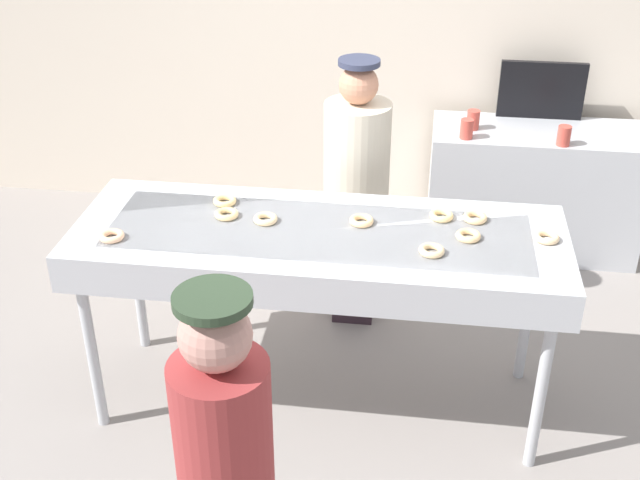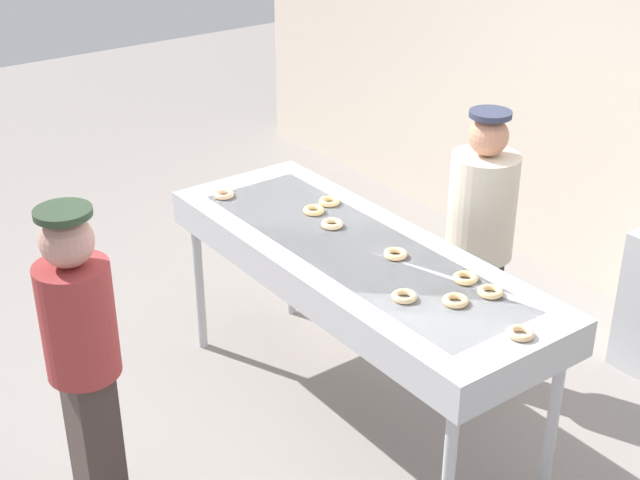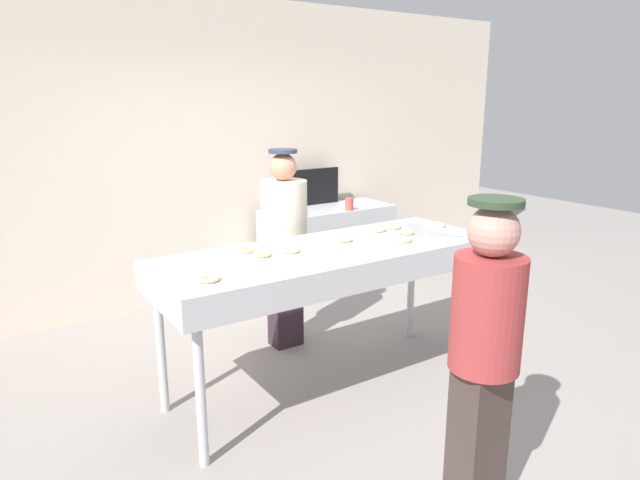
{
  "view_description": "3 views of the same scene",
  "coord_description": "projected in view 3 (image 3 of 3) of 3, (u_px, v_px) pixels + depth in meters",
  "views": [
    {
      "loc": [
        0.46,
        -3.31,
        2.87
      ],
      "look_at": [
        0.01,
        -0.04,
        0.99
      ],
      "focal_mm": 45.63,
      "sensor_mm": 36.0,
      "label": 1
    },
    {
      "loc": [
        3.11,
        -2.52,
        3.07
      ],
      "look_at": [
        -0.2,
        -0.07,
        1.0
      ],
      "focal_mm": 50.32,
      "sensor_mm": 36.0,
      "label": 2
    },
    {
      "loc": [
        -2.02,
        -2.95,
        1.99
      ],
      "look_at": [
        -0.14,
        -0.1,
        1.12
      ],
      "focal_mm": 31.4,
      "sensor_mm": 36.0,
      "label": 3
    }
  ],
  "objects": [
    {
      "name": "paper_cup_1",
      "position": [
        349.0,
        204.0,
        5.72
      ],
      "size": [
        0.08,
        0.08,
        0.13
      ],
      "primitive_type": "cylinder",
      "color": "#CC4C3F",
      "rests_on": "prep_counter"
    },
    {
      "name": "ground_plane",
      "position": [
        328.0,
        387.0,
        3.96
      ],
      "size": [
        16.0,
        16.0,
        0.0
      ],
      "primitive_type": "plane",
      "color": "gray"
    },
    {
      "name": "worker_baker",
      "position": [
        284.0,
        236.0,
        4.42
      ],
      "size": [
        0.37,
        0.37,
        1.61
      ],
      "rotation": [
        0.0,
        0.0,
        3.35
      ],
      "color": "#2E2028",
      "rests_on": "ground"
    },
    {
      "name": "fryer_conveyor",
      "position": [
        329.0,
        261.0,
        3.73
      ],
      "size": [
        2.33,
        0.83,
        1.02
      ],
      "color": "#B7BABF",
      "rests_on": "ground"
    },
    {
      "name": "plain_donut_4",
      "position": [
        209.0,
        279.0,
        3.04
      ],
      "size": [
        0.16,
        0.16,
        0.03
      ],
      "primitive_type": "torus",
      "rotation": [
        0.0,
        0.0,
        2.5
      ],
      "color": "#F7C193",
      "rests_on": "fryer_conveyor"
    },
    {
      "name": "menu_display",
      "position": [
        316.0,
        187.0,
        6.01
      ],
      "size": [
        0.56,
        0.04,
        0.39
      ],
      "primitive_type": "cube",
      "color": "black",
      "rests_on": "prep_counter"
    },
    {
      "name": "plain_donut_8",
      "position": [
        262.0,
        254.0,
        3.52
      ],
      "size": [
        0.15,
        0.15,
        0.03
      ],
      "primitive_type": "torus",
      "rotation": [
        0.0,
        0.0,
        1.18
      ],
      "color": "#EBC682",
      "rests_on": "fryer_conveyor"
    },
    {
      "name": "plain_donut_5",
      "position": [
        291.0,
        250.0,
        3.61
      ],
      "size": [
        0.15,
        0.15,
        0.03
      ],
      "primitive_type": "torus",
      "rotation": [
        0.0,
        0.0,
        1.88
      ],
      "color": "beige",
      "rests_on": "fryer_conveyor"
    },
    {
      "name": "plain_donut_7",
      "position": [
        246.0,
        250.0,
        3.61
      ],
      "size": [
        0.16,
        0.16,
        0.03
      ],
      "primitive_type": "torus",
      "rotation": [
        0.0,
        0.0,
        2.66
      ],
      "color": "#F6CE82",
      "rests_on": "fryer_conveyor"
    },
    {
      "name": "paper_cup_2",
      "position": [
        297.0,
        210.0,
        5.43
      ],
      "size": [
        0.08,
        0.08,
        0.13
      ],
      "primitive_type": "cylinder",
      "color": "#CC4C3F",
      "rests_on": "prep_counter"
    },
    {
      "name": "plain_donut_9",
      "position": [
        406.0,
        232.0,
        4.09
      ],
      "size": [
        0.16,
        0.16,
        0.03
      ],
      "primitive_type": "torus",
      "rotation": [
        0.0,
        0.0,
        2.69
      ],
      "color": "#F2C484",
      "rests_on": "fryer_conveyor"
    },
    {
      "name": "paper_cup_0",
      "position": [
        293.0,
        207.0,
        5.59
      ],
      "size": [
        0.08,
        0.08,
        0.13
      ],
      "primitive_type": "cylinder",
      "color": "#CC4C3F",
      "rests_on": "prep_counter"
    },
    {
      "name": "plain_donut_0",
      "position": [
        344.0,
        239.0,
        3.89
      ],
      "size": [
        0.16,
        0.16,
        0.03
      ],
      "primitive_type": "torus",
      "rotation": [
        0.0,
        0.0,
        0.88
      ],
      "color": "#F5C687",
      "rests_on": "fryer_conveyor"
    },
    {
      "name": "customer_waiting",
      "position": [
        484.0,
        349.0,
        2.53
      ],
      "size": [
        0.32,
        0.32,
        1.58
      ],
      "rotation": [
        0.0,
        0.0,
        0.09
      ],
      "color": "#3D302D",
      "rests_on": "ground"
    },
    {
      "name": "plain_donut_2",
      "position": [
        377.0,
        229.0,
        4.17
      ],
      "size": [
        0.14,
        0.14,
        0.03
      ],
      "primitive_type": "torus",
      "rotation": [
        0.0,
        0.0,
        0.24
      ],
      "color": "#F2CB82",
      "rests_on": "fryer_conveyor"
    },
    {
      "name": "back_wall",
      "position": [
        198.0,
        153.0,
        5.42
      ],
      "size": [
        8.0,
        0.12,
        2.92
      ],
      "primitive_type": "cube",
      "color": "beige",
      "rests_on": "ground"
    },
    {
      "name": "plain_donut_6",
      "position": [
        394.0,
        226.0,
        4.26
      ],
      "size": [
        0.13,
        0.13,
        0.03
      ],
      "primitive_type": "torus",
      "rotation": [
        0.0,
        0.0,
        1.45
      ],
      "color": "#EFC284",
      "rests_on": "fryer_conveyor"
    },
    {
      "name": "prep_counter",
      "position": [
        328.0,
        247.0,
        5.97
      ],
      "size": [
        1.4,
        0.58,
        0.86
      ],
      "primitive_type": "cube",
      "color": "#B7BABF",
      "rests_on": "ground"
    },
    {
      "name": "plain_donut_1",
      "position": [
        438.0,
        225.0,
        4.31
      ],
      "size": [
        0.16,
        0.16,
        0.03
      ],
      "primitive_type": "torus",
      "rotation": [
        0.0,
        0.0,
        2.68
      ],
      "color": "#F5CB93",
      "rests_on": "fryer_conveyor"
    },
    {
      "name": "plain_donut_3",
      "position": [
        404.0,
        239.0,
        3.87
      ],
      "size": [
        0.12,
        0.12,
        0.03
      ],
      "primitive_type": "torus",
      "rotation": [
        0.0,
        0.0,
        1.55
      ],
      "color": "#E9C48C",
      "rests_on": "fryer_conveyor"
    }
  ]
}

